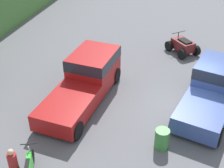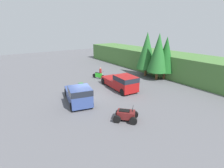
{
  "view_description": "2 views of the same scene",
  "coord_description": "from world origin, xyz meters",
  "px_view_note": "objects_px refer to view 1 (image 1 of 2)",
  "views": [
    {
      "loc": [
        -12.4,
        0.18,
        8.98
      ],
      "look_at": [
        -0.36,
        3.57,
        0.95
      ],
      "focal_mm": 50.0,
      "sensor_mm": 36.0,
      "label": 1
    },
    {
      "loc": [
        15.69,
        -7.5,
        7.38
      ],
      "look_at": [
        -0.36,
        3.57,
        0.95
      ],
      "focal_mm": 28.0,
      "sensor_mm": 36.0,
      "label": 2
    }
  ],
  "objects_px": {
    "rider_person": "(14,165)",
    "steel_barrel": "(162,139)",
    "pickup_truck_second": "(213,87)",
    "pickup_truck_red": "(87,78)",
    "quad_atv": "(183,46)"
  },
  "relations": [
    {
      "from": "pickup_truck_red",
      "to": "quad_atv",
      "type": "distance_m",
      "value": 7.37
    },
    {
      "from": "pickup_truck_second",
      "to": "steel_barrel",
      "type": "xyz_separation_m",
      "value": [
        -3.52,
        1.86,
        -0.57
      ]
    },
    {
      "from": "rider_person",
      "to": "steel_barrel",
      "type": "relative_size",
      "value": 1.82
    },
    {
      "from": "pickup_truck_red",
      "to": "steel_barrel",
      "type": "bearing_deg",
      "value": -118.45
    },
    {
      "from": "pickup_truck_red",
      "to": "pickup_truck_second",
      "type": "height_order",
      "value": "same"
    },
    {
      "from": "steel_barrel",
      "to": "quad_atv",
      "type": "bearing_deg",
      "value": -0.42
    },
    {
      "from": "pickup_truck_red",
      "to": "rider_person",
      "type": "xyz_separation_m",
      "value": [
        -5.9,
        0.55,
        -0.14
      ]
    },
    {
      "from": "pickup_truck_second",
      "to": "quad_atv",
      "type": "height_order",
      "value": "pickup_truck_second"
    },
    {
      "from": "pickup_truck_second",
      "to": "quad_atv",
      "type": "relative_size",
      "value": 2.31
    },
    {
      "from": "quad_atv",
      "to": "rider_person",
      "type": "xyz_separation_m",
      "value": [
        -11.93,
        4.74,
        0.4
      ]
    },
    {
      "from": "rider_person",
      "to": "pickup_truck_second",
      "type": "bearing_deg",
      "value": -73.65
    },
    {
      "from": "quad_atv",
      "to": "steel_barrel",
      "type": "bearing_deg",
      "value": 136.39
    },
    {
      "from": "pickup_truck_red",
      "to": "pickup_truck_second",
      "type": "xyz_separation_m",
      "value": [
        0.79,
        -5.98,
        -0.0
      ]
    },
    {
      "from": "pickup_truck_red",
      "to": "pickup_truck_second",
      "type": "bearing_deg",
      "value": -77.46
    },
    {
      "from": "rider_person",
      "to": "pickup_truck_red",
      "type": "bearing_deg",
      "value": -34.66
    }
  ]
}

